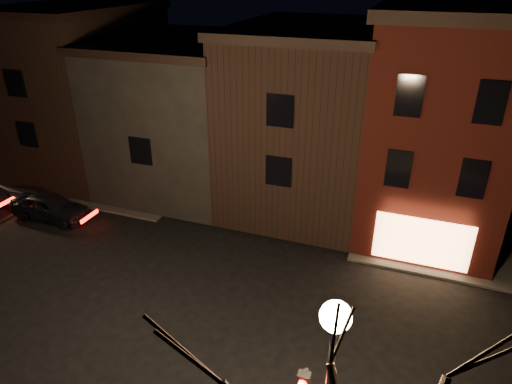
{
  "coord_description": "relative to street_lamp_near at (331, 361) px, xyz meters",
  "views": [
    {
      "loc": [
        7.06,
        -12.53,
        12.03
      ],
      "look_at": [
        0.91,
        4.12,
        3.2
      ],
      "focal_mm": 32.0,
      "sensor_mm": 36.0,
      "label": 1
    }
  ],
  "objects": [
    {
      "name": "parked_car_a",
      "position": [
        -16.58,
        9.46,
        -4.47
      ],
      "size": [
        4.21,
        1.78,
        1.42
      ],
      "primitive_type": "imported",
      "rotation": [
        0.0,
        0.0,
        1.6
      ],
      "color": "black",
      "rests_on": "ground"
    },
    {
      "name": "row_building_c",
      "position": [
        -19.2,
        16.5,
        -0.09
      ],
      "size": [
        7.3,
        10.3,
        9.9
      ],
      "color": "black",
      "rests_on": "ground"
    },
    {
      "name": "sidewalk_far_left",
      "position": [
        -26.2,
        26.0,
        -5.12
      ],
      "size": [
        30.0,
        30.0,
        0.12
      ],
      "primitive_type": "cube",
      "color": "#2D2B28",
      "rests_on": "ground"
    },
    {
      "name": "row_building_b",
      "position": [
        -11.95,
        16.5,
        -0.85
      ],
      "size": [
        7.8,
        10.3,
        8.4
      ],
      "color": "black",
      "rests_on": "ground"
    },
    {
      "name": "corner_building",
      "position": [
        1.8,
        15.47,
        0.22
      ],
      "size": [
        6.5,
        8.5,
        10.5
      ],
      "color": "#47120C",
      "rests_on": "ground"
    },
    {
      "name": "row_building_a",
      "position": [
        -4.7,
        16.5,
        -0.34
      ],
      "size": [
        7.3,
        10.3,
        9.4
      ],
      "color": "black",
      "rests_on": "ground"
    },
    {
      "name": "ground",
      "position": [
        -6.2,
        6.0,
        -5.18
      ],
      "size": [
        120.0,
        120.0,
        0.0
      ],
      "primitive_type": "plane",
      "color": "black",
      "rests_on": "ground"
    },
    {
      "name": "street_lamp_near",
      "position": [
        0.0,
        0.0,
        0.0
      ],
      "size": [
        0.6,
        0.6,
        6.48
      ],
      "color": "black",
      "rests_on": "sidewalk_near_right"
    }
  ]
}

